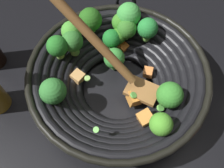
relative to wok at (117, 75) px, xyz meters
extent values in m
plane|color=black|center=(-0.01, 0.00, -0.06)|extent=(4.00, 4.00, 0.00)
cylinder|color=black|center=(-0.01, 0.00, -0.06)|extent=(0.16, 0.16, 0.01)
torus|color=black|center=(-0.01, 0.00, -0.04)|extent=(0.21, 0.21, 0.02)
torus|color=black|center=(-0.01, 0.00, -0.03)|extent=(0.24, 0.24, 0.02)
torus|color=black|center=(-0.01, 0.00, -0.02)|extent=(0.26, 0.26, 0.02)
torus|color=black|center=(-0.01, 0.00, -0.01)|extent=(0.29, 0.29, 0.02)
torus|color=black|center=(-0.01, 0.00, 0.00)|extent=(0.31, 0.31, 0.02)
torus|color=black|center=(-0.01, 0.00, 0.01)|extent=(0.34, 0.34, 0.02)
torus|color=black|center=(-0.01, 0.00, 0.01)|extent=(0.37, 0.37, 0.02)
torus|color=black|center=(-0.01, 0.00, 0.02)|extent=(0.39, 0.39, 0.01)
torus|color=black|center=(0.18, -0.08, 0.02)|extent=(0.03, 0.05, 0.05)
cylinder|color=#85BB4D|center=(0.08, 0.11, 0.02)|extent=(0.02, 0.02, 0.02)
sphere|color=#257626|center=(0.08, 0.11, 0.04)|extent=(0.05, 0.05, 0.05)
cylinder|color=#6E9F3B|center=(0.12, -0.07, 0.01)|extent=(0.03, 0.03, 0.02)
sphere|color=green|center=(0.12, -0.07, 0.04)|extent=(0.06, 0.06, 0.06)
cylinder|color=#6EB246|center=(0.08, -0.10, 0.01)|extent=(0.03, 0.03, 0.02)
sphere|color=#268336|center=(0.08, -0.10, 0.03)|extent=(0.05, 0.05, 0.05)
cylinder|color=#7AB44D|center=(-0.09, -0.08, -0.01)|extent=(0.03, 0.03, 0.02)
sphere|color=#38892E|center=(-0.09, -0.08, 0.02)|extent=(0.05, 0.05, 0.05)
cylinder|color=#62A14C|center=(0.09, -0.01, -0.01)|extent=(0.01, 0.01, 0.01)
sphere|color=#1C7227|center=(0.09, -0.01, 0.01)|extent=(0.04, 0.04, 0.04)
cylinder|color=#7DC35A|center=(-0.14, -0.04, 0.01)|extent=(0.02, 0.02, 0.01)
sphere|color=#50A42E|center=(-0.14, -0.04, 0.03)|extent=(0.04, 0.04, 0.04)
cylinder|color=#6EB14F|center=(0.10, -0.05, 0.00)|extent=(0.02, 0.02, 0.02)
sphere|color=#347326|center=(0.10, -0.05, 0.03)|extent=(0.05, 0.05, 0.05)
cylinder|color=#65A744|center=(-0.02, 0.14, 0.00)|extent=(0.03, 0.03, 0.01)
sphere|color=#327B33|center=(-0.02, 0.14, 0.03)|extent=(0.05, 0.05, 0.05)
cylinder|color=#6B9E49|center=(0.09, 0.08, 0.01)|extent=(0.03, 0.03, 0.02)
sphere|color=#31742C|center=(0.09, 0.08, 0.04)|extent=(0.05, 0.05, 0.05)
cylinder|color=#6BA23E|center=(0.13, 0.02, 0.01)|extent=(0.03, 0.03, 0.02)
sphere|color=#256019|center=(0.13, 0.02, 0.04)|extent=(0.05, 0.05, 0.05)
cylinder|color=#56A538|center=(0.12, -0.05, 0.00)|extent=(0.02, 0.02, 0.02)
sphere|color=#3C8526|center=(0.12, -0.05, 0.03)|extent=(0.04, 0.04, 0.04)
cylinder|color=#63A24B|center=(0.11, 0.07, 0.01)|extent=(0.03, 0.03, 0.02)
sphere|color=green|center=(0.11, 0.07, 0.04)|extent=(0.05, 0.05, 0.05)
cylinder|color=#6AB354|center=(0.04, -0.01, -0.03)|extent=(0.02, 0.02, 0.02)
sphere|color=#378B36|center=(0.04, -0.01, 0.00)|extent=(0.05, 0.05, 0.05)
cylinder|color=#77AD54|center=(0.09, -0.03, -0.01)|extent=(0.02, 0.02, 0.02)
sphere|color=#32711F|center=(0.09, -0.03, 0.01)|extent=(0.04, 0.04, 0.04)
cube|color=orange|center=(-0.05, -0.02, -0.02)|extent=(0.03, 0.03, 0.03)
cube|color=orange|center=(0.00, -0.08, -0.03)|extent=(0.03, 0.03, 0.03)
cube|color=#ECAD64|center=(0.03, 0.08, -0.03)|extent=(0.04, 0.04, 0.03)
cube|color=orange|center=(-0.11, -0.03, -0.01)|extent=(0.03, 0.04, 0.03)
cube|color=#CE6522|center=(0.08, -0.04, -0.02)|extent=(0.03, 0.03, 0.03)
cylinder|color=#6BC651|center=(-0.05, -0.02, -0.01)|extent=(0.02, 0.02, 0.01)
cylinder|color=#6BC651|center=(-0.10, -0.06, 0.00)|extent=(0.02, 0.02, 0.01)
cylinder|color=#6BC651|center=(-0.14, -0.03, 0.02)|extent=(0.01, 0.01, 0.00)
cylinder|color=#6BC651|center=(-0.12, 0.08, 0.03)|extent=(0.01, 0.01, 0.01)
cylinder|color=#56B247|center=(-0.01, -0.08, -0.03)|extent=(0.02, 0.02, 0.01)
cylinder|color=#99D166|center=(0.02, 0.06, -0.02)|extent=(0.02, 0.02, 0.00)
cube|color=#9E6B38|center=(-0.05, -0.04, -0.01)|extent=(0.08, 0.09, 0.01)
cylinder|color=#9A6535|center=(0.03, 0.04, 0.10)|extent=(0.14, 0.15, 0.18)
camera|label=1|loc=(-0.25, 0.09, 0.43)|focal=37.39mm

